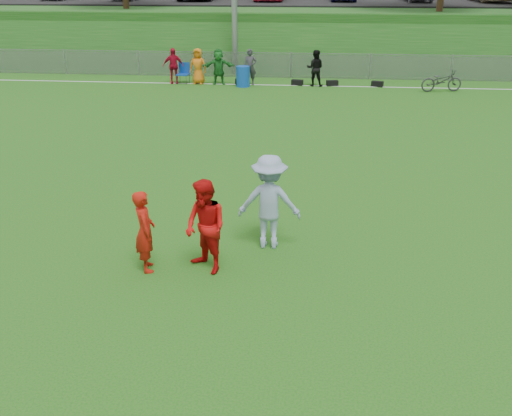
# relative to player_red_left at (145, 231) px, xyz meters

# --- Properties ---
(ground) EXTENTS (120.00, 120.00, 0.00)m
(ground) POSITION_rel_player_red_left_xyz_m (1.95, 0.38, -0.80)
(ground) COLOR #1A5712
(ground) RESTS_ON ground
(sideline_far) EXTENTS (60.00, 0.10, 0.01)m
(sideline_far) POSITION_rel_player_red_left_xyz_m (1.95, 18.38, -0.79)
(sideline_far) COLOR white
(sideline_far) RESTS_ON ground
(fence) EXTENTS (58.00, 0.06, 1.30)m
(fence) POSITION_rel_player_red_left_xyz_m (1.95, 20.38, -0.15)
(fence) COLOR gray
(fence) RESTS_ON ground
(berm) EXTENTS (120.00, 18.00, 3.00)m
(berm) POSITION_rel_player_red_left_xyz_m (1.95, 31.38, 0.70)
(berm) COLOR #174814
(berm) RESTS_ON ground
(parking_lot) EXTENTS (120.00, 12.00, 0.10)m
(parking_lot) POSITION_rel_player_red_left_xyz_m (1.95, 33.38, 2.25)
(parking_lot) COLOR black
(parking_lot) RESTS_ON berm
(spectator_row) EXTENTS (7.87, 0.75, 1.69)m
(spectator_row) POSITION_rel_player_red_left_xyz_m (-0.88, 18.38, 0.05)
(spectator_row) COLOR #B00C26
(spectator_row) RESTS_ON ground
(gear_bags) EXTENTS (7.19, 0.43, 0.26)m
(gear_bags) POSITION_rel_player_red_left_xyz_m (3.02, 18.48, -0.67)
(gear_bags) COLOR black
(gear_bags) RESTS_ON ground
(player_red_left) EXTENTS (0.57, 0.68, 1.60)m
(player_red_left) POSITION_rel_player_red_left_xyz_m (0.00, 0.00, 0.00)
(player_red_left) COLOR #B2170C
(player_red_left) RESTS_ON ground
(player_red_center) EXTENTS (1.11, 1.10, 1.81)m
(player_red_center) POSITION_rel_player_red_left_xyz_m (1.14, 0.06, 0.10)
(player_red_center) COLOR red
(player_red_center) RESTS_ON ground
(player_blue) EXTENTS (1.28, 0.75, 1.96)m
(player_blue) POSITION_rel_player_red_left_xyz_m (2.24, 1.20, 0.18)
(player_blue) COLOR #90A6C8
(player_blue) RESTS_ON ground
(frisbee) EXTENTS (0.26, 0.26, 0.02)m
(frisbee) POSITION_rel_player_red_left_xyz_m (2.12, 1.76, -0.07)
(frisbee) COLOR white
(frisbee) RESTS_ON ground
(recycling_bin) EXTENTS (0.79, 0.79, 0.96)m
(recycling_bin) POSITION_rel_player_red_left_xyz_m (-0.25, 17.89, -0.32)
(recycling_bin) COLOR #1047B2
(recycling_bin) RESTS_ON ground
(camp_chair) EXTENTS (0.61, 0.62, 0.99)m
(camp_chair) POSITION_rel_player_red_left_xyz_m (-3.27, 18.41, -0.51)
(camp_chair) COLOR #0F3EA3
(camp_chair) RESTS_ON ground
(bicycle) EXTENTS (2.00, 1.04, 1.00)m
(bicycle) POSITION_rel_player_red_left_xyz_m (8.94, 17.58, -0.30)
(bicycle) COLOR #2A2A2C
(bicycle) RESTS_ON ground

